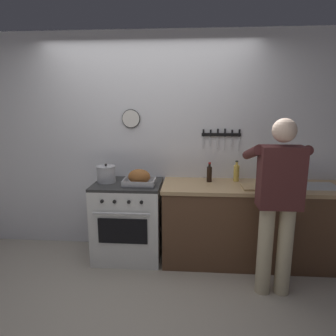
{
  "coord_description": "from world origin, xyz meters",
  "views": [
    {
      "loc": [
        0.48,
        -2.23,
        1.77
      ],
      "look_at": [
        0.25,
        0.85,
        1.11
      ],
      "focal_mm": 31.69,
      "sensor_mm": 36.0,
      "label": 1
    }
  ],
  "objects_px": {
    "stock_pot": "(106,174)",
    "bottle_olive_oil": "(272,172)",
    "cutting_board": "(259,187)",
    "bottle_soy_sauce": "(209,174)",
    "person_cook": "(278,197)",
    "roasting_pan": "(139,178)",
    "bottle_cooking_oil": "(236,173)",
    "stove": "(129,220)"
  },
  "relations": [
    {
      "from": "stock_pot",
      "to": "bottle_olive_oil",
      "type": "height_order",
      "value": "bottle_olive_oil"
    },
    {
      "from": "cutting_board",
      "to": "bottle_soy_sauce",
      "type": "relative_size",
      "value": 1.59
    },
    {
      "from": "cutting_board",
      "to": "bottle_soy_sauce",
      "type": "xyz_separation_m",
      "value": [
        -0.52,
        0.24,
        0.08
      ]
    },
    {
      "from": "person_cook",
      "to": "bottle_soy_sauce",
      "type": "height_order",
      "value": "person_cook"
    },
    {
      "from": "cutting_board",
      "to": "bottle_olive_oil",
      "type": "height_order",
      "value": "bottle_olive_oil"
    },
    {
      "from": "roasting_pan",
      "to": "bottle_cooking_oil",
      "type": "xyz_separation_m",
      "value": [
        1.09,
        0.25,
        0.02
      ]
    },
    {
      "from": "cutting_board",
      "to": "bottle_cooking_oil",
      "type": "distance_m",
      "value": 0.37
    },
    {
      "from": "bottle_cooking_oil",
      "to": "bottle_soy_sauce",
      "type": "xyz_separation_m",
      "value": [
        -0.31,
        -0.05,
        -0.01
      ]
    },
    {
      "from": "person_cook",
      "to": "stock_pot",
      "type": "bearing_deg",
      "value": 72.91
    },
    {
      "from": "stove",
      "to": "cutting_board",
      "type": "relative_size",
      "value": 2.5
    },
    {
      "from": "person_cook",
      "to": "bottle_olive_oil",
      "type": "relative_size",
      "value": 5.31
    },
    {
      "from": "bottle_cooking_oil",
      "to": "roasting_pan",
      "type": "bearing_deg",
      "value": -166.97
    },
    {
      "from": "stove",
      "to": "stock_pot",
      "type": "distance_m",
      "value": 0.6
    },
    {
      "from": "stove",
      "to": "person_cook",
      "type": "height_order",
      "value": "person_cook"
    },
    {
      "from": "cutting_board",
      "to": "bottle_soy_sauce",
      "type": "distance_m",
      "value": 0.58
    },
    {
      "from": "person_cook",
      "to": "roasting_pan",
      "type": "distance_m",
      "value": 1.45
    },
    {
      "from": "stove",
      "to": "bottle_cooking_oil",
      "type": "height_order",
      "value": "bottle_cooking_oil"
    },
    {
      "from": "stock_pot",
      "to": "cutting_board",
      "type": "height_order",
      "value": "stock_pot"
    },
    {
      "from": "roasting_pan",
      "to": "bottle_soy_sauce",
      "type": "distance_m",
      "value": 0.81
    },
    {
      "from": "cutting_board",
      "to": "person_cook",
      "type": "bearing_deg",
      "value": -81.9
    },
    {
      "from": "stock_pot",
      "to": "bottle_cooking_oil",
      "type": "bearing_deg",
      "value": 5.77
    },
    {
      "from": "bottle_cooking_oil",
      "to": "bottle_olive_oil",
      "type": "relative_size",
      "value": 0.77
    },
    {
      "from": "bottle_olive_oil",
      "to": "stock_pot",
      "type": "bearing_deg",
      "value": -177.56
    },
    {
      "from": "stove",
      "to": "roasting_pan",
      "type": "bearing_deg",
      "value": -28.58
    },
    {
      "from": "bottle_olive_oil",
      "to": "bottle_soy_sauce",
      "type": "height_order",
      "value": "bottle_olive_oil"
    },
    {
      "from": "roasting_pan",
      "to": "stock_pot",
      "type": "bearing_deg",
      "value": 165.63
    },
    {
      "from": "stock_pot",
      "to": "bottle_soy_sauce",
      "type": "xyz_separation_m",
      "value": [
        1.18,
        0.1,
        0.0
      ]
    },
    {
      "from": "stove",
      "to": "bottle_olive_oil",
      "type": "distance_m",
      "value": 1.73
    },
    {
      "from": "roasting_pan",
      "to": "bottle_soy_sauce",
      "type": "bearing_deg",
      "value": 14.56
    },
    {
      "from": "bottle_cooking_oil",
      "to": "bottle_soy_sauce",
      "type": "height_order",
      "value": "bottle_cooking_oil"
    },
    {
      "from": "bottle_olive_oil",
      "to": "bottle_soy_sauce",
      "type": "distance_m",
      "value": 0.69
    },
    {
      "from": "person_cook",
      "to": "bottle_soy_sauce",
      "type": "distance_m",
      "value": 0.91
    },
    {
      "from": "person_cook",
      "to": "bottle_soy_sauce",
      "type": "bearing_deg",
      "value": 41.45
    },
    {
      "from": "person_cook",
      "to": "bottle_cooking_oil",
      "type": "xyz_separation_m",
      "value": [
        -0.27,
        0.75,
        0.05
      ]
    },
    {
      "from": "bottle_cooking_oil",
      "to": "stock_pot",
      "type": "bearing_deg",
      "value": -174.23
    },
    {
      "from": "bottle_olive_oil",
      "to": "cutting_board",
      "type": "bearing_deg",
      "value": -128.96
    },
    {
      "from": "roasting_pan",
      "to": "cutting_board",
      "type": "height_order",
      "value": "roasting_pan"
    },
    {
      "from": "person_cook",
      "to": "cutting_board",
      "type": "height_order",
      "value": "person_cook"
    },
    {
      "from": "bottle_olive_oil",
      "to": "stove",
      "type": "bearing_deg",
      "value": -176.46
    },
    {
      "from": "stove",
      "to": "bottle_soy_sauce",
      "type": "height_order",
      "value": "bottle_soy_sauce"
    },
    {
      "from": "stove",
      "to": "cutting_board",
      "type": "distance_m",
      "value": 1.52
    },
    {
      "from": "person_cook",
      "to": "bottle_soy_sauce",
      "type": "relative_size",
      "value": 7.33
    }
  ]
}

